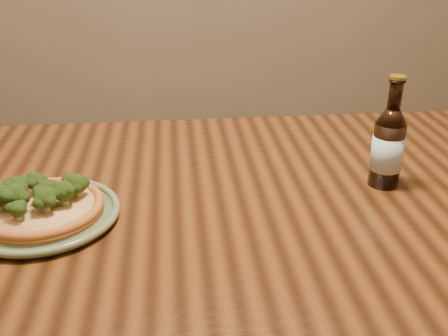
{
  "coord_description": "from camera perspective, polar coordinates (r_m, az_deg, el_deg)",
  "views": [
    {
      "loc": [
        -0.1,
        -0.8,
        1.24
      ],
      "look_at": [
        -0.01,
        0.09,
        0.82
      ],
      "focal_mm": 42.0,
      "sensor_mm": 36.0,
      "label": 1
    }
  ],
  "objects": [
    {
      "name": "table",
      "position": [
        1.08,
        0.64,
        -7.48
      ],
      "size": [
        1.6,
        0.9,
        0.75
      ],
      "color": "#4D2910",
      "rests_on": "ground"
    },
    {
      "name": "plate",
      "position": [
        1.0,
        -19.03,
        -4.79
      ],
      "size": [
        0.27,
        0.27,
        0.02
      ],
      "rotation": [
        0.0,
        0.0,
        0.33
      ],
      "color": "#5D6C4B",
      "rests_on": "table"
    },
    {
      "name": "pizza",
      "position": [
        1.0,
        -19.3,
        -3.74
      ],
      "size": [
        0.22,
        0.22,
        0.07
      ],
      "rotation": [
        0.0,
        0.0,
        -0.34
      ],
      "color": "#AC5C26",
      "rests_on": "plate"
    },
    {
      "name": "beer_bottle",
      "position": [
        1.09,
        17.41,
        2.27
      ],
      "size": [
        0.06,
        0.06,
        0.23
      ],
      "rotation": [
        0.0,
        0.0,
        -0.39
      ],
      "color": "black",
      "rests_on": "table"
    }
  ]
}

